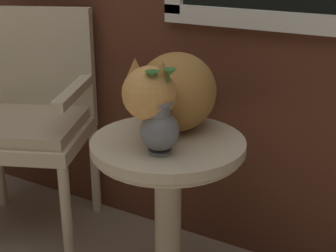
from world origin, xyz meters
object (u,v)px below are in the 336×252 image
object	(u,v)px
wicker_side_table	(168,195)
pewter_vase_with_ivy	(160,127)
cat	(173,92)
wicker_chair	(27,110)

from	to	relation	value
wicker_side_table	pewter_vase_with_ivy	bearing A→B (deg)	-72.98
wicker_side_table	pewter_vase_with_ivy	xyz separation A→B (m)	(0.03, -0.11, 0.30)
wicker_side_table	pewter_vase_with_ivy	size ratio (longest dim) A/B	2.31
cat	pewter_vase_with_ivy	xyz separation A→B (m)	(0.06, -0.18, -0.06)
wicker_side_table	cat	bearing A→B (deg)	108.06
cat	pewter_vase_with_ivy	size ratio (longest dim) A/B	2.27
cat	wicker_side_table	bearing A→B (deg)	-71.94
wicker_side_table	wicker_chair	world-z (taller)	wicker_chair
cat	wicker_chair	bearing A→B (deg)	175.97
cat	pewter_vase_with_ivy	bearing A→B (deg)	-72.56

